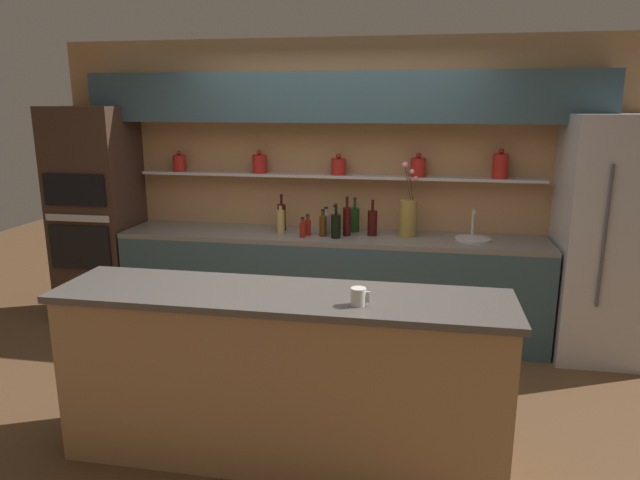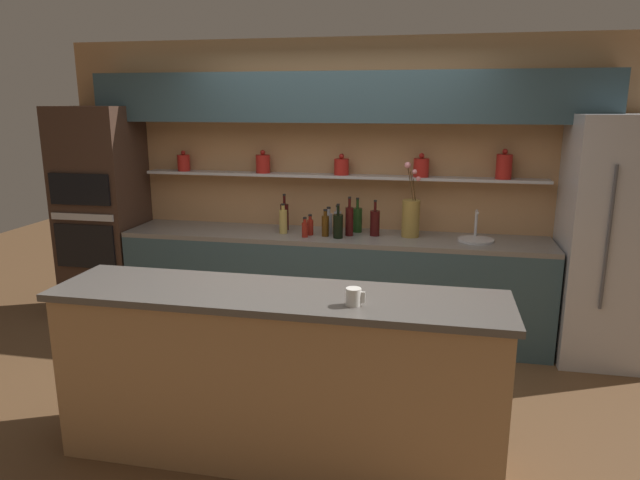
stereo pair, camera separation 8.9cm
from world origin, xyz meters
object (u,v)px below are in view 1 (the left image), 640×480
bottle_spirit_2 (335,220)px  bottle_wine_9 (347,221)px  refrigerator (608,240)px  bottle_spirit_1 (326,223)px  oven_tower (97,216)px  sink_fixture (473,237)px  flower_vase (408,216)px  bottle_spirit_0 (323,225)px  bottle_wine_4 (355,219)px  bottle_wine_7 (372,222)px  bottle_spirit_3 (281,221)px  bottle_sauce_6 (303,229)px  bottle_sauce_8 (308,227)px  coffee_mug (359,297)px  bottle_wine_5 (282,217)px  bottle_wine_10 (336,226)px

bottle_spirit_2 → bottle_wine_9: 0.23m
refrigerator → bottle_spirit_1: size_ratio=8.15×
oven_tower → sink_fixture: oven_tower is taller
flower_vase → oven_tower: bearing=-178.7°
bottle_spirit_0 → bottle_wine_4: 0.33m
bottle_spirit_1 → sink_fixture: bearing=-0.5°
bottle_spirit_2 → bottle_wine_7: bottle_wine_7 is taller
oven_tower → bottle_spirit_0: bearing=-1.9°
oven_tower → bottle_spirit_0: size_ratio=8.52×
bottle_spirit_3 → refrigerator: bearing=-0.1°
sink_fixture → bottle_sauce_6: size_ratio=1.70×
bottle_spirit_3 → bottle_sauce_8: bottle_spirit_3 is taller
bottle_wine_9 → oven_tower: bearing=179.8°
bottle_sauce_6 → coffee_mug: 1.99m
bottle_spirit_2 → bottle_wine_9: bottle_wine_9 is taller
bottle_spirit_0 → bottle_wine_4: size_ratio=0.77×
flower_vase → bottle_sauce_8: flower_vase is taller
oven_tower → bottle_sauce_8: size_ratio=11.04×
bottle_sauce_6 → bottle_wine_9: 0.39m
sink_fixture → bottle_wine_7: bearing=178.4°
bottle_spirit_1 → coffee_mug: bearing=-75.6°
bottle_sauce_8 → bottle_wine_9: bearing=7.4°
bottle_sauce_8 → coffee_mug: (0.67, -1.96, 0.07)m
bottle_spirit_2 → bottle_spirit_3: bearing=-154.7°
refrigerator → bottle_spirit_2: (-2.24, 0.22, 0.03)m
refrigerator → bottle_spirit_1: 2.30m
bottle_wine_4 → bottle_wine_9: (-0.05, -0.16, 0.02)m
bottle_spirit_0 → sink_fixture: bearing=3.7°
bottle_spirit_0 → bottle_spirit_2: bottle_spirit_0 is taller
bottle_wine_5 → bottle_wine_7: size_ratio=1.05×
refrigerator → bottle_spirit_0: bearing=-179.2°
sink_fixture → bottle_wine_5: bearing=176.8°
bottle_wine_10 → bottle_wine_7: bearing=26.8°
bottle_wine_7 → bottle_wine_9: size_ratio=0.92×
bottle_spirit_3 → flower_vase: bearing=5.0°
bottle_spirit_3 → bottle_sauce_8: (0.25, -0.02, -0.04)m
bottle_spirit_2 → bottle_sauce_8: bottle_spirit_2 is taller
oven_tower → flower_vase: size_ratio=3.12×
oven_tower → bottle_wine_4: oven_tower is taller
refrigerator → bottle_spirit_3: 2.69m
bottle_spirit_3 → bottle_sauce_6: bearing=-26.1°
bottle_spirit_0 → bottle_wine_4: (0.25, 0.22, 0.02)m
bottle_wine_9 → bottle_wine_10: bearing=-127.1°
bottle_spirit_1 → bottle_sauce_6: size_ratio=1.38×
sink_fixture → bottle_wine_4: bearing=172.2°
bottle_spirit_2 → coffee_mug: bearing=-77.9°
bottle_wine_7 → bottle_wine_10: (-0.30, -0.15, -0.01)m
bottle_spirit_0 → bottle_spirit_3: bottle_spirit_3 is taller
bottle_spirit_2 → bottle_wine_10: 0.30m
bottle_wine_9 → bottle_spirit_1: bearing=170.8°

